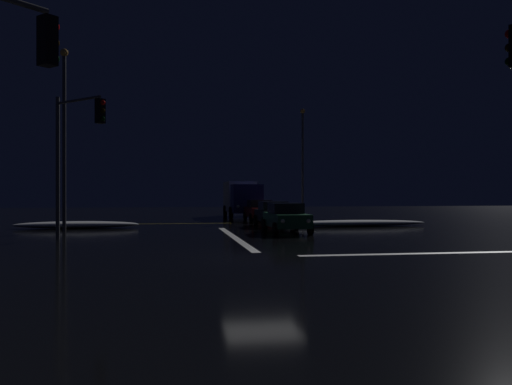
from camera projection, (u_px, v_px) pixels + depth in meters
name	position (u px, v px, depth m)	size (l,w,h in m)	color
ground	(262.00, 258.00, 17.61)	(120.00, 120.00, 0.10)	black
stop_line_north	(234.00, 237.00, 25.22)	(0.35, 13.17, 0.01)	white
centre_line_ns	(214.00, 223.00, 36.67)	(22.00, 0.15, 0.01)	yellow
crosswalk_bar_east	(478.00, 252.00, 18.86)	(13.17, 0.40, 0.01)	white
snow_bank_left_curb	(77.00, 225.00, 31.55)	(7.25, 1.50, 0.42)	white
snow_bank_right_curb	(355.00, 223.00, 33.48)	(9.33, 1.50, 0.39)	white
sedan_green	(286.00, 217.00, 28.20)	(2.02, 4.33, 1.57)	#14512D
sedan_black	(273.00, 213.00, 33.54)	(2.02, 4.33, 1.57)	black
sedan_red	(260.00, 210.00, 39.45)	(2.02, 4.33, 1.57)	maroon
box_truck	(241.00, 197.00, 45.86)	(2.68, 8.28, 3.08)	navy
traffic_signal_nw	(75.00, 141.00, 23.57)	(2.48, 2.48, 6.52)	#4C4C51
streetlamp_left_near	(64.00, 127.00, 29.34)	(0.44, 0.44, 10.09)	#424247
streetlamp_right_far	(303.00, 155.00, 47.95)	(0.44, 0.44, 9.70)	#424247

